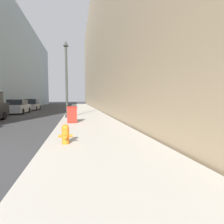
{
  "coord_description": "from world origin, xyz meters",
  "views": [
    {
      "loc": [
        4.52,
        -4.34,
        1.67
      ],
      "look_at": [
        8.91,
        17.22,
        -0.0
      ],
      "focal_mm": 28.0,
      "sensor_mm": 36.0,
      "label": 1
    }
  ],
  "objects_px": {
    "parked_sedan_far": "(32,105)",
    "fire_hydrant": "(65,134)",
    "parked_sedan_near": "(18,107)",
    "trash_bin": "(72,114)",
    "lamppost": "(66,76)"
  },
  "relations": [
    {
      "from": "parked_sedan_far",
      "to": "parked_sedan_near",
      "type": "bearing_deg",
      "value": -90.38
    },
    {
      "from": "parked_sedan_far",
      "to": "fire_hydrant",
      "type": "bearing_deg",
      "value": -74.34
    },
    {
      "from": "trash_bin",
      "to": "fire_hydrant",
      "type": "bearing_deg",
      "value": -91.03
    },
    {
      "from": "fire_hydrant",
      "to": "parked_sedan_far",
      "type": "bearing_deg",
      "value": 105.66
    },
    {
      "from": "parked_sedan_near",
      "to": "fire_hydrant",
      "type": "bearing_deg",
      "value": -68.4
    },
    {
      "from": "trash_bin",
      "to": "lamppost",
      "type": "bearing_deg",
      "value": 98.53
    },
    {
      "from": "fire_hydrant",
      "to": "lamppost",
      "type": "relative_size",
      "value": 0.11
    },
    {
      "from": "fire_hydrant",
      "to": "trash_bin",
      "type": "height_order",
      "value": "trash_bin"
    },
    {
      "from": "fire_hydrant",
      "to": "trash_bin",
      "type": "bearing_deg",
      "value": 88.97
    },
    {
      "from": "trash_bin",
      "to": "parked_sedan_near",
      "type": "relative_size",
      "value": 0.24
    },
    {
      "from": "trash_bin",
      "to": "lamppost",
      "type": "relative_size",
      "value": 0.17
    },
    {
      "from": "trash_bin",
      "to": "lamppost",
      "type": "height_order",
      "value": "lamppost"
    },
    {
      "from": "trash_bin",
      "to": "parked_sedan_far",
      "type": "xyz_separation_m",
      "value": [
        -6.23,
        16.54,
        0.06
      ]
    },
    {
      "from": "lamppost",
      "to": "parked_sedan_far",
      "type": "xyz_separation_m",
      "value": [
        -5.77,
        13.43,
        -2.76
      ]
    },
    {
      "from": "trash_bin",
      "to": "parked_sedan_far",
      "type": "relative_size",
      "value": 0.25
    }
  ]
}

